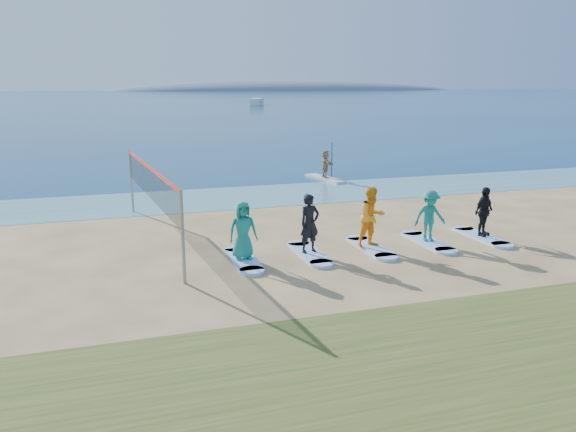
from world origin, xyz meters
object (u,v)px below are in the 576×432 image
object	(u,v)px
surfboard_4	(482,237)
surfboard_1	(309,253)
boat_offshore_b	(257,105)
student_1	(310,223)
volleyball_net	(150,183)
paddleboard	(325,179)
surfboard_3	(428,242)
surfboard_0	(243,260)
surfboard_2	(371,247)
paddleboarder	(326,164)
student_4	(484,212)
student_0	(243,230)
student_3	(430,216)
student_2	(372,217)

from	to	relation	value
surfboard_4	surfboard_1	bearing A→B (deg)	180.00
boat_offshore_b	surfboard_4	distance (m)	105.49
student_1	volleyball_net	bearing A→B (deg)	130.74
paddleboard	surfboard_3	xyz separation A→B (m)	(-1.21, -12.29, -0.01)
surfboard_0	surfboard_2	size ratio (longest dim) A/B	1.00
paddleboard	surfboard_4	xyz separation A→B (m)	(0.84, -12.29, -0.01)
paddleboarder	surfboard_1	distance (m)	13.42
volleyball_net	paddleboard	size ratio (longest dim) A/B	3.02
boat_offshore_b	student_4	xyz separation A→B (m)	(-19.11, -103.75, 0.92)
boat_offshore_b	surfboard_0	size ratio (longest dim) A/B	2.74
boat_offshore_b	student_0	size ratio (longest dim) A/B	3.54
student_3	surfboard_2	bearing A→B (deg)	-177.28
boat_offshore_b	student_2	distance (m)	106.32
paddleboarder	student_2	size ratio (longest dim) A/B	0.77
boat_offshore_b	surfboard_1	distance (m)	106.78
paddleboarder	student_3	world-z (taller)	student_3
surfboard_3	surfboard_4	world-z (taller)	same
paddleboarder	surfboard_3	xyz separation A→B (m)	(-1.21, -12.29, -0.81)
surfboard_0	student_1	xyz separation A→B (m)	(2.05, 0.00, 0.94)
surfboard_4	student_4	xyz separation A→B (m)	(0.00, 0.00, 0.87)
student_3	paddleboarder	bearing A→B (deg)	87.09
volleyball_net	paddleboarder	xyz separation A→B (m)	(9.70, 9.15, -1.05)
volleyball_net	student_3	xyz separation A→B (m)	(8.49, -3.14, -0.98)
volleyball_net	student_2	xyz separation A→B (m)	(6.43, -3.14, -0.87)
student_0	student_3	bearing A→B (deg)	-2.40
surfboard_4	paddleboarder	bearing A→B (deg)	93.91
surfboard_3	student_3	distance (m)	0.88
paddleboard	student_1	world-z (taller)	student_1
paddleboarder	boat_offshore_b	world-z (taller)	paddleboarder
student_3	student_1	bearing A→B (deg)	-177.28
paddleboarder	surfboard_2	xyz separation A→B (m)	(-3.27, -12.29, -0.81)
student_2	paddleboard	bearing A→B (deg)	63.91
surfboard_2	volleyball_net	bearing A→B (deg)	153.98
surfboard_1	student_4	xyz separation A→B (m)	(6.16, 0.00, 0.87)
student_2	student_3	size ratio (longest dim) A/B	1.14
student_1	surfboard_4	world-z (taller)	student_1
student_3	surfboard_4	size ratio (longest dim) A/B	0.76
surfboard_2	student_4	size ratio (longest dim) A/B	1.33
surfboard_3	student_1	bearing A→B (deg)	180.00
paddleboarder	student_3	size ratio (longest dim) A/B	0.88
surfboard_1	surfboard_4	world-z (taller)	same
volleyball_net	student_1	xyz separation A→B (m)	(4.38, -3.14, -0.92)
student_1	student_2	size ratio (longest dim) A/B	0.94
paddleboarder	student_4	xyz separation A→B (m)	(0.84, -12.29, 0.06)
surfboard_0	surfboard_3	xyz separation A→B (m)	(6.16, 0.00, 0.00)
surfboard_3	surfboard_0	bearing A→B (deg)	180.00
student_4	student_0	bearing A→B (deg)	156.61
volleyball_net	surfboard_3	world-z (taller)	volleyball_net
student_4	paddleboarder	bearing A→B (deg)	70.52
paddleboard	student_2	bearing A→B (deg)	-118.10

